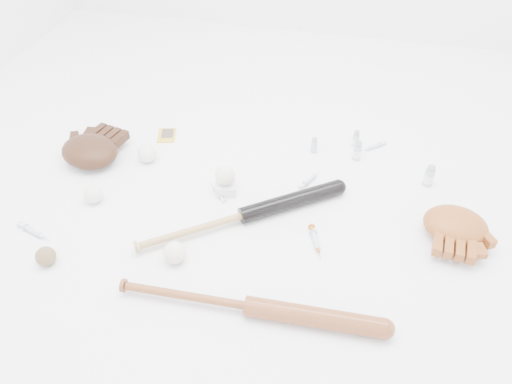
% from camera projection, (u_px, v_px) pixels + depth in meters
% --- Properties ---
extents(bat_dark, '(0.69, 0.52, 0.06)m').
position_uv_depth(bat_dark, '(243.00, 215.00, 1.74)').
color(bat_dark, black).
rests_on(bat_dark, ground).
extents(bat_wood, '(0.83, 0.09, 0.06)m').
position_uv_depth(bat_wood, '(248.00, 306.00, 1.46)').
color(bat_wood, brown).
rests_on(bat_wood, ground).
extents(glove_dark, '(0.33, 0.33, 0.10)m').
position_uv_depth(glove_dark, '(90.00, 151.00, 1.98)').
color(glove_dark, '#321A0D').
rests_on(glove_dark, ground).
extents(glove_tan, '(0.28, 0.28, 0.09)m').
position_uv_depth(glove_tan, '(456.00, 225.00, 1.68)').
color(glove_tan, brown).
rests_on(glove_tan, ground).
extents(trading_card, '(0.10, 0.12, 0.01)m').
position_uv_depth(trading_card, '(167.00, 135.00, 2.13)').
color(trading_card, gold).
rests_on(trading_card, ground).
extents(pedestal, '(0.09, 0.09, 0.04)m').
position_uv_depth(pedestal, '(226.00, 187.00, 1.86)').
color(pedestal, white).
rests_on(pedestal, ground).
extents(baseball_on_pedestal, '(0.07, 0.07, 0.07)m').
position_uv_depth(baseball_on_pedestal, '(225.00, 175.00, 1.82)').
color(baseball_on_pedestal, white).
rests_on(baseball_on_pedestal, pedestal).
extents(baseball_left, '(0.07, 0.07, 0.07)m').
position_uv_depth(baseball_left, '(93.00, 194.00, 1.81)').
color(baseball_left, white).
rests_on(baseball_left, ground).
extents(baseball_upper, '(0.07, 0.07, 0.07)m').
position_uv_depth(baseball_upper, '(147.00, 153.00, 1.98)').
color(baseball_upper, white).
rests_on(baseball_upper, ground).
extents(baseball_mid, '(0.07, 0.07, 0.07)m').
position_uv_depth(baseball_mid, '(175.00, 253.00, 1.60)').
color(baseball_mid, white).
rests_on(baseball_mid, ground).
extents(baseball_aged, '(0.06, 0.06, 0.06)m').
position_uv_depth(baseball_aged, '(46.00, 256.00, 1.59)').
color(baseball_aged, brown).
rests_on(baseball_aged, ground).
extents(syringe_0, '(0.17, 0.08, 0.02)m').
position_uv_depth(syringe_0, '(33.00, 231.00, 1.71)').
color(syringe_0, '#ADBCC6').
rests_on(syringe_0, ground).
extents(syringe_1, '(0.10, 0.11, 0.02)m').
position_uv_depth(syringe_1, '(218.00, 193.00, 1.86)').
color(syringe_1, '#ADBCC6').
rests_on(syringe_1, ground).
extents(syringe_2, '(0.09, 0.14, 0.02)m').
position_uv_depth(syringe_2, '(310.00, 180.00, 1.91)').
color(syringe_2, '#ADBCC6').
rests_on(syringe_2, ground).
extents(syringe_3, '(0.08, 0.16, 0.02)m').
position_uv_depth(syringe_3, '(316.00, 241.00, 1.67)').
color(syringe_3, '#ADBCC6').
rests_on(syringe_3, ground).
extents(syringe_4, '(0.12, 0.11, 0.02)m').
position_uv_depth(syringe_4, '(374.00, 146.00, 2.07)').
color(syringe_4, '#ADBCC6').
rests_on(syringe_4, ground).
extents(vial_0, '(0.03, 0.03, 0.07)m').
position_uv_depth(vial_0, '(356.00, 138.00, 2.06)').
color(vial_0, '#AAB3BB').
rests_on(vial_0, ground).
extents(vial_1, '(0.03, 0.03, 0.07)m').
position_uv_depth(vial_1, '(314.00, 145.00, 2.03)').
color(vial_1, '#AAB3BB').
rests_on(vial_1, ground).
extents(vial_2, '(0.03, 0.03, 0.08)m').
position_uv_depth(vial_2, '(357.00, 151.00, 1.99)').
color(vial_2, '#AAB3BB').
rests_on(vial_2, ground).
extents(vial_3, '(0.04, 0.04, 0.09)m').
position_uv_depth(vial_3, '(429.00, 176.00, 1.87)').
color(vial_3, '#AAB3BB').
rests_on(vial_3, ground).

